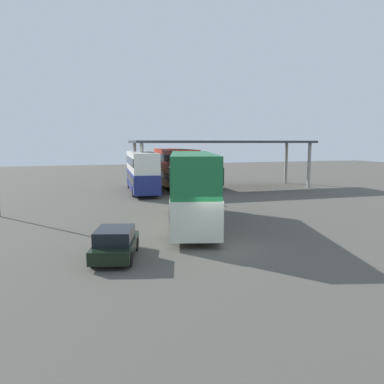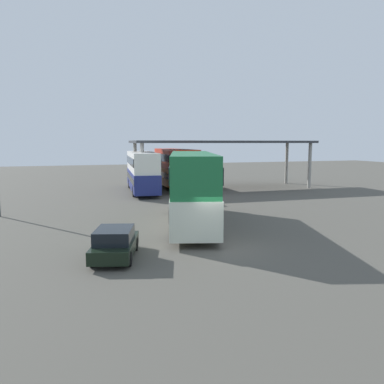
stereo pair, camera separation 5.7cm
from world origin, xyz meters
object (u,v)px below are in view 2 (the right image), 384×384
at_px(double_decker_main, 192,186).
at_px(double_decker_mid_row, 175,167).
at_px(double_decker_near_canopy, 142,170).
at_px(parked_hatchback, 115,243).

height_order(double_decker_main, double_decker_mid_row, double_decker_main).
relative_size(double_decker_near_canopy, double_decker_mid_row, 1.11).
relative_size(parked_hatchback, double_decker_mid_row, 0.38).
bearing_deg(double_decker_main, double_decker_mid_row, 3.73).
distance_m(double_decker_main, parked_hatchback, 7.81).
bearing_deg(parked_hatchback, double_decker_mid_row, -5.45).
distance_m(double_decker_main, double_decker_mid_row, 17.89).
distance_m(parked_hatchback, double_decker_mid_row, 24.76).
relative_size(double_decker_main, double_decker_near_canopy, 1.01).
relative_size(double_decker_main, parked_hatchback, 2.93).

